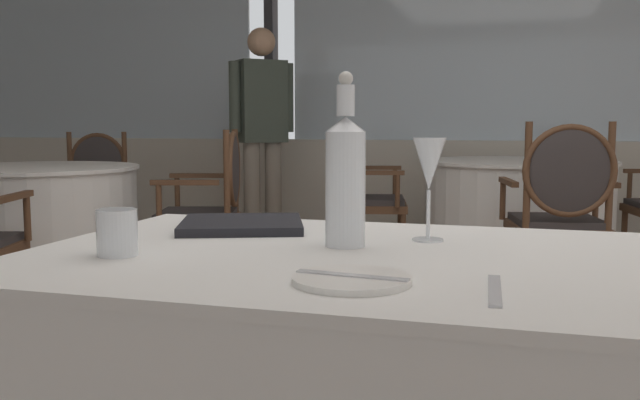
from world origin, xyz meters
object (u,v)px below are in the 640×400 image
(menu_book, at_px, (242,224))
(dining_chair_1_0, at_px, (93,186))
(diner_person_1, at_px, (262,124))
(dining_chair_0_0, at_px, (562,204))
(side_plate, at_px, (352,279))
(water_tumbler, at_px, (117,232))
(water_bottle, at_px, (345,177))
(wine_glass, at_px, (429,167))
(dining_chair_0_3, at_px, (360,191))
(dining_chair_0_2, at_px, (491,176))
(dining_chair_1_3, at_px, (212,199))

(menu_book, distance_m, dining_chair_1_0, 3.66)
(diner_person_1, bearing_deg, menu_book, 157.56)
(dining_chair_0_0, bearing_deg, side_plate, 158.73)
(water_tumbler, relative_size, dining_chair_0_0, 0.09)
(water_bottle, xyz_separation_m, dining_chair_0_0, (0.54, 2.42, -0.31))
(diner_person_1, bearing_deg, water_tumbler, 154.62)
(side_plate, distance_m, dining_chair_1_0, 4.25)
(wine_glass, height_order, dining_chair_0_0, dining_chair_0_0)
(wine_glass, bearing_deg, menu_book, 173.90)
(dining_chair_0_3, height_order, diner_person_1, diner_person_1)
(side_plate, xyz_separation_m, menu_book, (-0.37, 0.46, 0.01))
(dining_chair_0_2, relative_size, diner_person_1, 0.57)
(water_bottle, relative_size, diner_person_1, 0.20)
(water_tumbler, height_order, menu_book, water_tumbler)
(side_plate, height_order, diner_person_1, diner_person_1)
(water_tumbler, distance_m, dining_chair_1_3, 2.72)
(wine_glass, bearing_deg, dining_chair_0_3, 105.34)
(dining_chair_0_3, bearing_deg, wine_glass, -86.56)
(side_plate, bearing_deg, dining_chair_0_3, 102.67)
(menu_book, xyz_separation_m, diner_person_1, (-1.33, 3.61, 0.23))
(water_bottle, relative_size, dining_chair_0_3, 0.38)
(side_plate, distance_m, menu_book, 0.59)
(menu_book, height_order, dining_chair_1_3, dining_chair_1_3)
(dining_chair_1_3, xyz_separation_m, diner_person_1, (-0.25, 1.46, 0.43))
(dining_chair_0_3, height_order, dining_chair_1_0, dining_chair_1_0)
(dining_chair_1_0, bearing_deg, menu_book, 22.90)
(dining_chair_0_3, distance_m, dining_chair_1_3, 1.14)
(dining_chair_0_0, height_order, dining_chair_0_2, dining_chair_0_0)
(menu_book, bearing_deg, water_bottle, -49.14)
(dining_chair_1_0, bearing_deg, water_bottle, 24.65)
(side_plate, distance_m, dining_chair_1_3, 3.00)
(wine_glass, height_order, dining_chair_1_0, wine_glass)
(side_plate, bearing_deg, diner_person_1, 112.70)
(side_plate, bearing_deg, dining_chair_0_0, 80.62)
(menu_book, relative_size, dining_chair_0_0, 0.27)
(water_bottle, height_order, diner_person_1, diner_person_1)
(dining_chair_1_0, bearing_deg, side_plate, 22.83)
(water_bottle, bearing_deg, diner_person_1, 113.22)
(dining_chair_0_2, bearing_deg, dining_chair_0_3, -44.65)
(menu_book, distance_m, dining_chair_0_3, 3.12)
(dining_chair_0_0, height_order, dining_chair_1_3, dining_chair_0_0)
(dining_chair_0_2, height_order, dining_chair_1_0, dining_chair_0_2)
(side_plate, height_order, water_tumbler, water_tumbler)
(water_bottle, height_order, dining_chair_1_3, water_bottle)
(side_plate, height_order, wine_glass, wine_glass)
(side_plate, distance_m, water_bottle, 0.34)
(side_plate, xyz_separation_m, water_tumbler, (-0.46, 0.09, 0.04))
(water_tumbler, distance_m, dining_chair_1_0, 3.90)
(dining_chair_1_0, bearing_deg, water_tumbler, 18.41)
(water_bottle, bearing_deg, wine_glass, 36.46)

